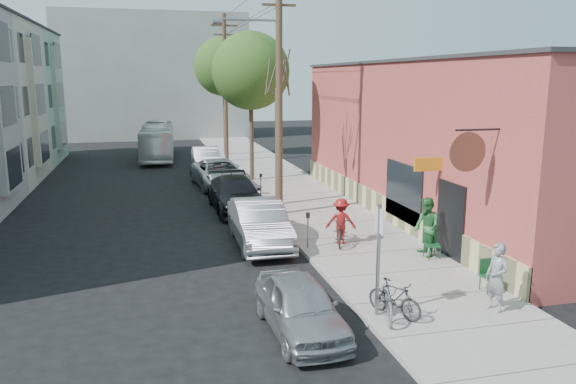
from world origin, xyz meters
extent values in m
plane|color=black|center=(0.00, 0.00, 0.00)|extent=(120.00, 120.00, 0.00)
cube|color=#9C9890|center=(4.25, 11.00, 0.07)|extent=(4.50, 58.00, 0.15)
cube|color=#AA423F|center=(9.00, 5.00, 3.25)|extent=(5.00, 20.00, 6.50)
cube|color=#2B2B2D|center=(9.00, 5.00, 6.55)|extent=(5.20, 20.20, 0.12)
cube|color=#CFC481|center=(6.48, 5.00, 0.55)|extent=(0.10, 20.00, 1.10)
cube|color=black|center=(6.47, -1.00, 1.30)|extent=(0.10, 1.60, 2.60)
cube|color=black|center=(6.47, 2.50, 1.60)|extent=(0.08, 3.00, 2.20)
cylinder|color=brown|center=(5.55, -3.20, 3.90)|extent=(1.10, 0.06, 1.10)
cube|color=orange|center=(6.00, -0.20, 3.10)|extent=(1.00, 0.08, 0.45)
cube|color=#B8B096|center=(-9.25, 18.00, 4.50)|extent=(1.10, 3.20, 7.00)
cube|color=#94AA90|center=(-12.00, 26.00, 4.50)|extent=(6.00, 8.00, 9.00)
cube|color=#94AA90|center=(-9.25, 26.00, 4.50)|extent=(1.10, 3.20, 7.00)
cube|color=gray|center=(-2.00, 42.00, 6.00)|extent=(18.00, 8.00, 12.00)
cube|color=slate|center=(2.35, -4.74, 1.55)|extent=(0.07, 0.07, 2.80)
cube|color=silver|center=(2.35, -4.74, 2.55)|extent=(0.02, 0.45, 0.60)
cylinder|color=slate|center=(2.25, 1.04, 0.70)|extent=(0.06, 0.06, 1.10)
cylinder|color=black|center=(2.25, 1.04, 1.30)|extent=(0.14, 0.14, 0.18)
cylinder|color=slate|center=(2.25, 9.18, 0.70)|extent=(0.06, 0.06, 1.10)
cylinder|color=black|center=(2.25, 9.18, 1.30)|extent=(0.14, 0.14, 0.18)
cylinder|color=#503A28|center=(2.45, 6.11, 5.15)|extent=(0.28, 0.28, 10.00)
cube|color=#503A28|center=(2.45, 6.11, 8.75)|extent=(1.40, 0.10, 0.10)
cylinder|color=slate|center=(-0.05, 6.11, 8.05)|extent=(0.35, 0.24, 0.24)
cylinder|color=#503A28|center=(2.45, 22.36, 5.15)|extent=(0.28, 0.28, 10.00)
cube|color=#503A28|center=(2.45, 22.36, 9.35)|extent=(1.80, 0.12, 0.12)
cube|color=#503A28|center=(2.45, 22.36, 8.75)|extent=(1.40, 0.10, 0.10)
cylinder|color=#44392C|center=(2.80, 7.94, 2.80)|extent=(0.24, 0.24, 5.30)
cylinder|color=#44392C|center=(2.80, 14.50, 3.03)|extent=(0.24, 0.24, 5.76)
sphere|color=#365D20|center=(2.80, 14.50, 6.27)|extent=(4.31, 4.31, 4.31)
cylinder|color=#44392C|center=(2.80, 25.62, 3.24)|extent=(0.24, 0.24, 6.17)
sphere|color=#365D20|center=(2.80, 25.62, 6.71)|extent=(4.34, 4.34, 4.34)
imported|color=gray|center=(5.33, -5.22, 1.03)|extent=(0.53, 0.71, 1.76)
imported|color=#2A6A34|center=(5.74, -0.78, 1.12)|extent=(0.76, 0.97, 1.94)
imported|color=maroon|center=(3.52, 1.24, 0.96)|extent=(1.19, 0.94, 1.62)
imported|color=black|center=(3.52, 1.24, 0.65)|extent=(1.30, 2.00, 0.99)
imported|color=black|center=(2.74, -4.91, 0.61)|extent=(1.16, 1.53, 0.92)
imported|color=slate|center=(2.56, -4.90, 0.62)|extent=(1.14, 1.90, 0.95)
imported|color=#9C9DA3|center=(0.35, -4.92, 0.65)|extent=(1.70, 3.89, 1.30)
imported|color=#9E9EA5|center=(0.80, 2.22, 0.80)|extent=(1.75, 4.87, 1.60)
imported|color=black|center=(0.80, 7.73, 0.75)|extent=(2.22, 5.21, 1.50)
imported|color=#A0A5A8|center=(0.80, 13.50, 0.75)|extent=(2.95, 5.59, 1.50)
imported|color=silver|center=(0.64, 19.01, 0.76)|extent=(1.68, 4.64, 1.52)
imported|color=white|center=(-2.21, 25.52, 1.31)|extent=(2.73, 9.53, 2.62)
camera|label=1|loc=(-2.92, -16.77, 5.89)|focal=35.00mm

